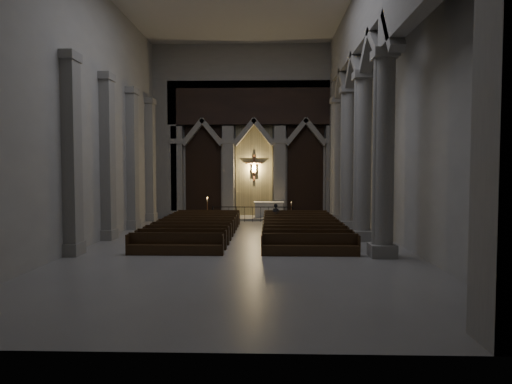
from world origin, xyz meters
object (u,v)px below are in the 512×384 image
altar (269,209)px  candle_stand_right (291,216)px  worshipper (276,215)px  altar_rail (253,212)px  pews (248,231)px  candle_stand_left (207,214)px

altar → candle_stand_right: candle_stand_right is taller
candle_stand_right → worshipper: size_ratio=0.96×
altar_rail → candle_stand_right: candle_stand_right is taller
altar → worshipper: 3.93m
pews → altar_rail: bearing=90.0°
altar → worshipper: worshipper is taller
candle_stand_right → worshipper: (-1.05, -2.61, 0.32)m
altar → candle_stand_left: bearing=-164.8°
altar → candle_stand_right: size_ratio=1.56×
candle_stand_right → pews: candle_stand_right is taller
altar_rail → worshipper: (1.45, -2.20, -0.00)m
pews → worshipper: (1.45, 3.99, 0.40)m
pews → candle_stand_left: bearing=113.8°
candle_stand_left → pews: size_ratio=0.15×
pews → worshipper: size_ratio=7.64×
altar → altar_rail: size_ratio=0.39×
altar → pews: bearing=-97.6°
candle_stand_left → altar: bearing=15.2°
altar → altar_rail: bearing=-121.4°
candle_stand_left → pews: (3.00, -6.80, -0.14)m
worshipper → candle_stand_left: bearing=171.4°
altar_rail → candle_stand_right: bearing=9.4°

